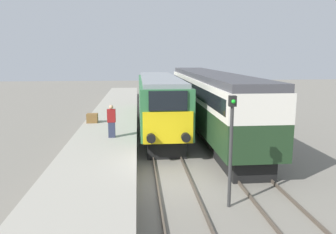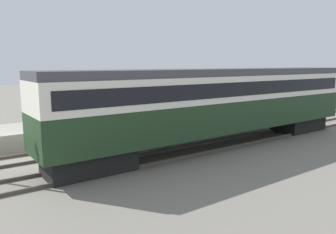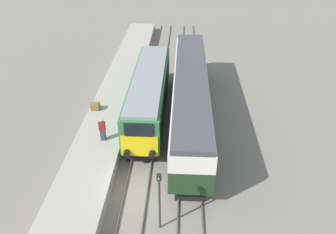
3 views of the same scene
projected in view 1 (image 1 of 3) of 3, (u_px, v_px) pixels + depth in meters
The scene contains 9 objects.
ground_plane at pixel (174, 183), 13.79m from camera, with size 120.00×120.00×0.00m, color slate.
platform_left at pixel (110, 131), 21.24m from camera, with size 3.50×50.00×0.95m.
rails_near_track at pixel (164, 149), 18.67m from camera, with size 1.51×60.00×0.14m.
rails_far_track at pixel (223, 147), 18.98m from camera, with size 1.50×60.00×0.14m.
locomotive at pixel (159, 102), 22.52m from camera, with size 2.70×13.79×3.91m.
passenger_carriage at pixel (209, 97), 22.33m from camera, with size 2.75×19.29×4.19m.
person_on_platform at pixel (112, 121), 17.50m from camera, with size 0.44×0.26×1.77m.
signal_post at pixel (231, 142), 11.18m from camera, with size 0.24×0.28×3.96m.
luggage_crate at pixel (92, 118), 21.54m from camera, with size 0.70×0.56×0.60m.
Camera 1 is at (-1.45, -12.98, 5.25)m, focal length 35.00 mm.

